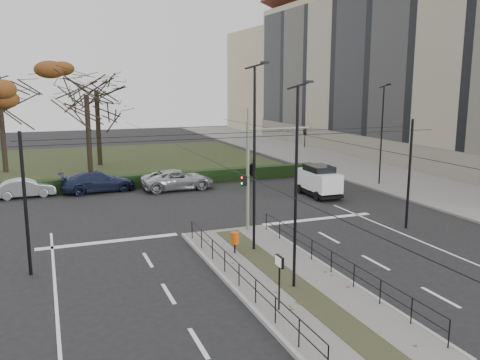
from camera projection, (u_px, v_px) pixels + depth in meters
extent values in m
plane|color=black|center=(261.00, 261.00, 22.76)|extent=(140.00, 140.00, 0.00)
cube|color=#64615F|center=(286.00, 280.00, 20.46)|extent=(4.40, 15.00, 0.14)
cube|color=#64615F|center=(340.00, 165.00, 49.28)|extent=(8.00, 90.00, 0.14)
cube|color=#262F17|center=(75.00, 164.00, 49.93)|extent=(38.00, 26.00, 0.10)
cube|color=black|center=(87.00, 184.00, 37.58)|extent=(38.00, 1.00, 1.00)
cube|color=tan|center=(416.00, 72.00, 52.98)|extent=(12.00, 52.00, 18.00)
cube|color=black|center=(367.00, 62.00, 50.67)|extent=(0.10, 50.96, 14.76)
cylinder|color=black|center=(192.00, 230.00, 25.59)|extent=(0.04, 0.04, 0.90)
cylinder|color=black|center=(449.00, 334.00, 14.95)|extent=(0.04, 0.04, 0.90)
cylinder|color=black|center=(266.00, 222.00, 27.04)|extent=(0.04, 0.04, 0.90)
cylinder|color=black|center=(239.00, 264.00, 19.46)|extent=(0.04, 13.20, 0.04)
cylinder|color=black|center=(332.00, 251.00, 20.91)|extent=(0.04, 13.20, 0.04)
cylinder|color=black|center=(25.00, 205.00, 20.62)|extent=(0.14, 0.14, 6.00)
cylinder|color=black|center=(409.00, 174.00, 27.44)|extent=(0.14, 0.14, 6.00)
cylinder|color=black|center=(253.00, 137.00, 22.64)|extent=(20.00, 0.02, 0.02)
cylinder|color=black|center=(237.00, 133.00, 24.48)|extent=(20.00, 0.02, 0.02)
cylinder|color=black|center=(196.00, 154.00, 18.69)|extent=(0.02, 34.00, 0.02)
cylinder|color=black|center=(358.00, 146.00, 21.18)|extent=(0.02, 34.00, 0.02)
cylinder|color=slate|center=(248.00, 176.00, 26.73)|extent=(0.18, 0.18, 5.79)
cylinder|color=slate|center=(279.00, 129.00, 26.90)|extent=(3.56, 0.11, 0.11)
imported|color=black|center=(305.00, 138.00, 27.56)|extent=(0.21, 0.24, 1.00)
imported|color=black|center=(252.00, 168.00, 26.73)|extent=(1.01, 2.26, 0.89)
cube|color=black|center=(244.00, 181.00, 26.70)|extent=(0.24, 0.18, 0.56)
sphere|color=#FF0C0C|center=(242.00, 178.00, 26.63)|extent=(0.12, 0.12, 0.12)
sphere|color=#0CE533|center=(242.00, 183.00, 26.69)|extent=(0.12, 0.12, 0.12)
cylinder|color=black|center=(235.00, 248.00, 23.42)|extent=(0.08, 0.08, 0.48)
cylinder|color=#C2460B|center=(235.00, 238.00, 23.33)|extent=(0.39, 0.39, 0.53)
cylinder|color=black|center=(279.00, 284.00, 17.43)|extent=(0.06, 0.06, 1.85)
cube|color=black|center=(280.00, 261.00, 17.27)|extent=(0.09, 0.51, 0.39)
cube|color=white|center=(278.00, 262.00, 17.25)|extent=(0.02, 0.44, 0.32)
cylinder|color=black|center=(296.00, 190.00, 18.86)|extent=(0.11, 0.11, 7.63)
cube|color=black|center=(309.00, 82.00, 18.27)|extent=(0.33, 0.13, 0.10)
cylinder|color=black|center=(254.00, 161.00, 23.20)|extent=(0.13, 0.13, 8.47)
cube|color=black|center=(265.00, 62.00, 22.55)|extent=(0.37, 0.15, 0.11)
cylinder|color=black|center=(381.00, 136.00, 38.86)|extent=(0.11, 0.11, 7.49)
cube|color=black|center=(389.00, 84.00, 38.28)|extent=(0.33, 0.13, 0.09)
imported|color=#A1A4A8|center=(25.00, 188.00, 35.43)|extent=(4.04, 1.59, 1.31)
imported|color=#1B233F|center=(98.00, 181.00, 37.21)|extent=(5.49, 2.64, 1.54)
imported|color=#A1A4A8|center=(178.00, 180.00, 38.02)|extent=(5.42, 2.59, 1.49)
cube|color=white|center=(319.00, 180.00, 35.66)|extent=(1.72, 3.95, 1.27)
cube|color=black|center=(319.00, 170.00, 35.52)|extent=(1.56, 2.18, 0.59)
cube|color=black|center=(318.00, 192.00, 35.82)|extent=(1.76, 4.03, 0.18)
cylinder|color=black|center=(338.00, 194.00, 34.90)|extent=(0.23, 0.66, 0.66)
cylinder|color=black|center=(317.00, 196.00, 34.34)|extent=(0.23, 0.66, 0.66)
cylinder|color=black|center=(320.00, 187.00, 37.29)|extent=(0.23, 0.66, 0.66)
cylinder|color=black|center=(300.00, 189.00, 36.73)|extent=(0.23, 0.66, 0.66)
cylinder|color=black|center=(2.00, 125.00, 44.38)|extent=(0.44, 0.44, 8.38)
cylinder|color=black|center=(98.00, 128.00, 48.43)|extent=(0.44, 0.44, 7.13)
cylinder|color=black|center=(88.00, 134.00, 44.33)|extent=(0.44, 0.44, 6.80)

